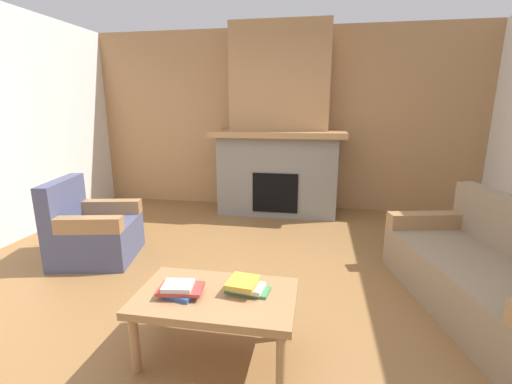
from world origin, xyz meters
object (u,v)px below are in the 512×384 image
at_px(armchair, 92,232).
at_px(coffee_table, 216,302).
at_px(fireplace, 279,135).
at_px(couch, 491,277).

height_order(armchair, coffee_table, armchair).
xyz_separation_m(fireplace, armchair, (-1.73, -2.05, -0.87)).
height_order(couch, armchair, same).
distance_m(couch, coffee_table, 2.14).
bearing_deg(armchair, coffee_table, -35.47).
bearing_deg(armchair, couch, -5.50).
relative_size(fireplace, coffee_table, 2.70).
relative_size(armchair, coffee_table, 0.90).
distance_m(couch, armchair, 3.68).
distance_m(fireplace, couch, 3.21).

